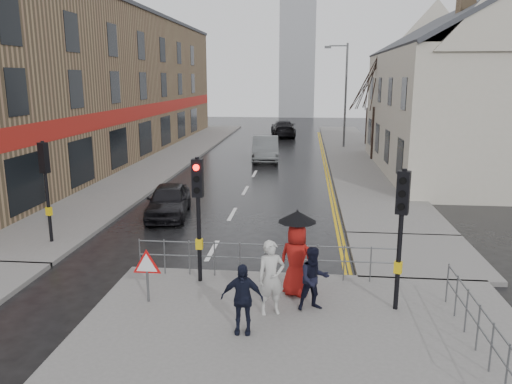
% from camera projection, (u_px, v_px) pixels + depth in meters
% --- Properties ---
extents(ground, '(120.00, 120.00, 0.00)m').
position_uv_depth(ground, '(192.00, 288.00, 13.43)').
color(ground, black).
rests_on(ground, ground).
extents(near_pavement, '(10.00, 9.00, 0.14)m').
position_uv_depth(near_pavement, '(302.00, 364.00, 9.73)').
color(near_pavement, '#605E5B').
rests_on(near_pavement, ground).
extents(left_pavement, '(4.00, 44.00, 0.14)m').
position_uv_depth(left_pavement, '(175.00, 155.00, 36.36)').
color(left_pavement, '#605E5B').
rests_on(left_pavement, ground).
extents(right_pavement, '(4.00, 40.00, 0.14)m').
position_uv_depth(right_pavement, '(353.00, 153.00, 37.03)').
color(right_pavement, '#605E5B').
rests_on(right_pavement, ground).
extents(pavement_bridge_right, '(4.00, 4.20, 0.14)m').
position_uv_depth(pavement_bridge_right, '(416.00, 255.00, 15.69)').
color(pavement_bridge_right, '#605E5B').
rests_on(pavement_bridge_right, ground).
extents(building_left_terrace, '(8.00, 42.00, 10.00)m').
position_uv_depth(building_left_terrace, '(92.00, 86.00, 34.82)').
color(building_left_terrace, '#846B4C').
rests_on(building_left_terrace, ground).
extents(building_right_cream, '(9.00, 16.40, 10.10)m').
position_uv_depth(building_right_cream, '(465.00, 91.00, 28.65)').
color(building_right_cream, beige).
rests_on(building_right_cream, ground).
extents(church_tower, '(5.00, 5.00, 18.00)m').
position_uv_depth(church_tower, '(298.00, 53.00, 71.40)').
color(church_tower, '#94979C').
rests_on(church_tower, ground).
extents(traffic_signal_near_left, '(0.28, 0.27, 3.40)m').
position_uv_depth(traffic_signal_near_left, '(198.00, 198.00, 13.05)').
color(traffic_signal_near_left, black).
rests_on(traffic_signal_near_left, near_pavement).
extents(traffic_signal_near_right, '(0.34, 0.33, 3.40)m').
position_uv_depth(traffic_signal_near_right, '(402.00, 215.00, 11.40)').
color(traffic_signal_near_right, black).
rests_on(traffic_signal_near_right, near_pavement).
extents(traffic_signal_far_left, '(0.34, 0.33, 3.40)m').
position_uv_depth(traffic_signal_far_left, '(45.00, 174.00, 16.33)').
color(traffic_signal_far_left, black).
rests_on(traffic_signal_far_left, left_pavement).
extents(guard_railing_front, '(7.14, 0.04, 1.00)m').
position_uv_depth(guard_railing_front, '(266.00, 253.00, 13.63)').
color(guard_railing_front, '#595B5E').
rests_on(guard_railing_front, near_pavement).
extents(guard_railing_side, '(0.04, 4.54, 1.00)m').
position_uv_depth(guard_railing_side, '(479.00, 318.00, 9.94)').
color(guard_railing_side, '#595B5E').
rests_on(guard_railing_side, near_pavement).
extents(warning_sign, '(0.80, 0.07, 1.35)m').
position_uv_depth(warning_sign, '(147.00, 267.00, 12.11)').
color(warning_sign, '#595B5E').
rests_on(warning_sign, near_pavement).
extents(street_lamp, '(1.83, 0.25, 8.00)m').
position_uv_depth(street_lamp, '(344.00, 89.00, 38.97)').
color(street_lamp, '#595B5E').
rests_on(street_lamp, right_pavement).
extents(tree_near, '(2.40, 2.40, 6.58)m').
position_uv_depth(tree_near, '(376.00, 84.00, 32.89)').
color(tree_near, '#2F201A').
rests_on(tree_near, right_pavement).
extents(tree_far, '(2.40, 2.40, 5.64)m').
position_uv_depth(tree_far, '(369.00, 92.00, 40.76)').
color(tree_far, '#2F201A').
rests_on(tree_far, right_pavement).
extents(pedestrian_a, '(0.75, 0.61, 1.77)m').
position_uv_depth(pedestrian_a, '(271.00, 278.00, 11.50)').
color(pedestrian_a, '#B5B5B1').
rests_on(pedestrian_a, near_pavement).
extents(pedestrian_b, '(0.90, 0.79, 1.54)m').
position_uv_depth(pedestrian_b, '(314.00, 279.00, 11.73)').
color(pedestrian_b, black).
rests_on(pedestrian_b, near_pavement).
extents(pedestrian_with_umbrella, '(1.07, 0.96, 2.21)m').
position_uv_depth(pedestrian_with_umbrella, '(297.00, 251.00, 12.43)').
color(pedestrian_with_umbrella, maroon).
rests_on(pedestrian_with_umbrella, near_pavement).
extents(pedestrian_d, '(0.92, 0.40, 1.56)m').
position_uv_depth(pedestrian_d, '(242.00, 299.00, 10.66)').
color(pedestrian_d, black).
rests_on(pedestrian_d, near_pavement).
extents(car_parked, '(2.05, 4.05, 1.32)m').
position_uv_depth(car_parked, '(168.00, 200.00, 20.26)').
color(car_parked, black).
rests_on(car_parked, ground).
extents(car_mid, '(2.09, 5.07, 1.63)m').
position_uv_depth(car_mid, '(265.00, 149.00, 33.98)').
color(car_mid, '#515557').
rests_on(car_mid, ground).
extents(car_far, '(2.77, 5.55, 1.55)m').
position_uv_depth(car_far, '(283.00, 129.00, 47.91)').
color(car_far, black).
rests_on(car_far, ground).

